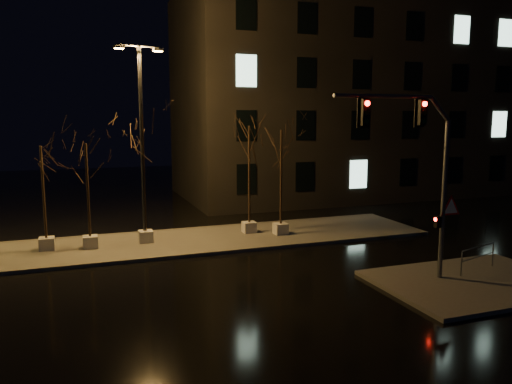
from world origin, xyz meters
name	(u,v)px	position (x,y,z in m)	size (l,w,h in m)	color
ground	(249,278)	(0.00, 0.00, 0.00)	(90.00, 90.00, 0.00)	black
median	(209,240)	(0.00, 6.00, 0.07)	(22.00, 5.00, 0.15)	#4F4D47
sidewalk_corner	(474,282)	(7.50, -3.50, 0.07)	(7.00, 5.00, 0.15)	#4F4D47
building	(342,98)	(14.00, 18.00, 7.50)	(25.00, 12.00, 15.00)	black
tree_0	(42,169)	(-7.37, 6.37, 3.77)	(1.80, 1.80, 4.76)	#BAB6AE
tree_1	(87,167)	(-5.52, 6.03, 3.84)	(1.80, 1.80, 4.86)	#BAB6AE
tree_2	(143,144)	(-3.01, 6.26, 4.82)	(1.80, 1.80, 6.16)	#BAB6AE
tree_3	(249,150)	(2.26, 6.47, 4.40)	(1.80, 1.80, 5.61)	#BAB6AE
tree_4	(281,153)	(3.65, 5.61, 4.24)	(1.80, 1.80, 5.39)	#BAB6AE
traffic_signal_mast	(422,161)	(5.46, -2.80, 4.51)	(5.43, 0.27, 6.63)	#5B5E63
streetlight_main	(142,131)	(-3.04, 6.30, 5.39)	(2.26, 0.74, 9.09)	black
guard_rail_a	(478,255)	(8.43, -2.64, 0.79)	(2.17, 0.67, 0.97)	#5B5E63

